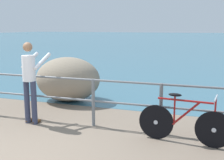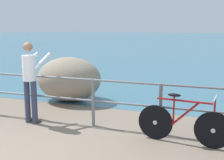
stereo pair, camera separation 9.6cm
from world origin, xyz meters
TOP-DOWN VIEW (x-y plane):
  - ground_plane at (0.00, 20.00)m, footprint 120.00×120.00m
  - sea_surface at (0.00, 48.34)m, footprint 120.00×90.00m
  - promenade_railing at (0.00, 1.97)m, footprint 7.26×0.07m
  - bicycle at (2.65, 1.62)m, footprint 1.70×0.48m
  - person_at_railing at (-0.64, 1.69)m, footprint 0.52×0.66m
  - breakwater_boulder_main at (-0.80, 3.74)m, footprint 1.86×1.52m

SIDE VIEW (x-z plane):
  - ground_plane at x=0.00m, z-range -0.10..0.00m
  - sea_surface at x=0.00m, z-range 0.00..0.01m
  - bicycle at x=2.65m, z-range -0.07..0.85m
  - breakwater_boulder_main at x=-0.80m, z-range 0.00..1.25m
  - promenade_railing at x=0.00m, z-range 0.13..1.15m
  - person_at_railing at x=-0.64m, z-range 0.10..1.88m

